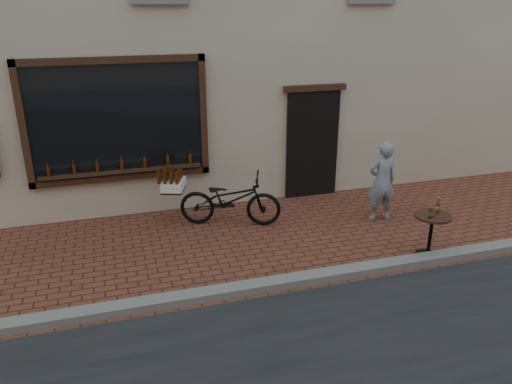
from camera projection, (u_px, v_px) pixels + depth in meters
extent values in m
plane|color=brown|center=(279.00, 294.00, 7.00)|extent=(90.00, 90.00, 0.00)
cube|color=slate|center=(275.00, 284.00, 7.16)|extent=(90.00, 0.25, 0.12)
cube|color=black|center=(117.00, 121.00, 8.91)|extent=(3.00, 0.06, 2.00)
cube|color=black|center=(111.00, 60.00, 8.51)|extent=(3.24, 0.10, 0.12)
cube|color=black|center=(123.00, 177.00, 9.28)|extent=(3.24, 0.10, 0.12)
cube|color=black|center=(23.00, 127.00, 8.48)|extent=(0.12, 0.10, 2.24)
cube|color=black|center=(203.00, 116.00, 9.31)|extent=(0.12, 0.10, 2.24)
cube|color=black|center=(122.00, 171.00, 9.18)|extent=(2.90, 0.16, 0.05)
cube|color=black|center=(312.00, 145.00, 10.21)|extent=(1.10, 0.10, 2.20)
cube|color=black|center=(315.00, 88.00, 9.77)|extent=(1.30, 0.10, 0.12)
cylinder|color=#3D1C07|center=(49.00, 171.00, 8.81)|extent=(0.06, 0.06, 0.19)
cylinder|color=#3D1C07|center=(74.00, 169.00, 8.92)|extent=(0.06, 0.06, 0.19)
cylinder|color=#3D1C07|center=(98.00, 167.00, 9.03)|extent=(0.06, 0.06, 0.19)
cylinder|color=#3D1C07|center=(122.00, 165.00, 9.14)|extent=(0.06, 0.06, 0.19)
cylinder|color=#3D1C07|center=(145.00, 163.00, 9.25)|extent=(0.06, 0.06, 0.19)
cylinder|color=#3D1C07|center=(167.00, 161.00, 9.36)|extent=(0.06, 0.06, 0.19)
cylinder|color=#3D1C07|center=(189.00, 159.00, 9.48)|extent=(0.06, 0.06, 0.19)
imported|color=black|center=(230.00, 199.00, 9.05)|extent=(1.95, 1.23, 0.97)
cube|color=black|center=(174.00, 189.00, 9.03)|extent=(0.52, 0.61, 0.03)
cube|color=white|center=(174.00, 184.00, 9.00)|extent=(0.53, 0.63, 0.15)
cylinder|color=#3D1C07|center=(177.00, 179.00, 8.75)|extent=(0.06, 0.06, 0.20)
cylinder|color=#3D1C07|center=(171.00, 179.00, 8.76)|extent=(0.06, 0.06, 0.20)
cylinder|color=#3D1C07|center=(165.00, 179.00, 8.76)|extent=(0.06, 0.06, 0.20)
cylinder|color=#3D1C07|center=(159.00, 178.00, 8.77)|extent=(0.06, 0.06, 0.20)
cylinder|color=#3D1C07|center=(178.00, 176.00, 8.87)|extent=(0.06, 0.06, 0.20)
cylinder|color=#3D1C07|center=(172.00, 176.00, 8.88)|extent=(0.06, 0.06, 0.20)
cylinder|color=#3D1C07|center=(166.00, 176.00, 8.88)|extent=(0.06, 0.06, 0.20)
cylinder|color=#3D1C07|center=(160.00, 176.00, 8.89)|extent=(0.06, 0.06, 0.20)
cylinder|color=#3D1C07|center=(180.00, 174.00, 8.99)|extent=(0.06, 0.06, 0.20)
cylinder|color=#3D1C07|center=(174.00, 174.00, 9.00)|extent=(0.06, 0.06, 0.20)
cylinder|color=#3D1C07|center=(168.00, 174.00, 9.00)|extent=(0.06, 0.06, 0.20)
cylinder|color=#3D1C07|center=(162.00, 174.00, 9.01)|extent=(0.06, 0.06, 0.20)
cylinder|color=#3D1C07|center=(181.00, 172.00, 9.11)|extent=(0.06, 0.06, 0.20)
cylinder|color=black|center=(427.00, 256.00, 8.04)|extent=(0.42, 0.42, 0.03)
cylinder|color=black|center=(430.00, 236.00, 7.91)|extent=(0.06, 0.06, 0.67)
cylinder|color=black|center=(433.00, 216.00, 7.78)|extent=(0.57, 0.57, 0.04)
cylinder|color=gold|center=(438.00, 208.00, 7.83)|extent=(0.06, 0.06, 0.06)
cylinder|color=white|center=(431.00, 214.00, 7.67)|extent=(0.07, 0.07, 0.12)
imported|color=gray|center=(382.00, 181.00, 9.15)|extent=(0.57, 0.39, 1.51)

